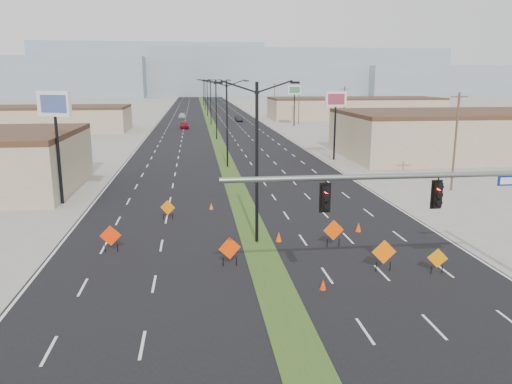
{
  "coord_description": "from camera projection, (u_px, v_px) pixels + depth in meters",
  "views": [
    {
      "loc": [
        -3.74,
        -18.06,
        10.16
      ],
      "look_at": [
        -0.01,
        12.37,
        3.2
      ],
      "focal_mm": 35.0,
      "sensor_mm": 36.0,
      "label": 1
    }
  ],
  "objects": [
    {
      "name": "construction_sign_5",
      "position": [
        438.0,
        259.0,
        26.46
      ],
      "size": [
        1.03,
        0.34,
        1.41
      ],
      "rotation": [
        0.0,
        0.0,
        -0.29
      ],
      "color": "orange",
      "rests_on": "ground"
    },
    {
      "name": "utility_pole_2",
      "position": [
        299.0,
        104.0,
        113.47
      ],
      "size": [
        1.6,
        0.2,
        9.0
      ],
      "color": "#4C3823",
      "rests_on": "ground"
    },
    {
      "name": "road_surface",
      "position": [
        211.0,
        123.0,
        116.96
      ],
      "size": [
        25.0,
        400.0,
        0.02
      ],
      "primitive_type": "cube",
      "color": "black",
      "rests_on": "ground"
    },
    {
      "name": "utility_pole_1",
      "position": [
        344.0,
        114.0,
        79.59
      ],
      "size": [
        1.6,
        0.2,
        9.0
      ],
      "color": "#4C3823",
      "rests_on": "ground"
    },
    {
      "name": "streetlight_2",
      "position": [
        216.0,
        108.0,
        84.79
      ],
      "size": [
        5.15,
        0.24,
        10.02
      ],
      "color": "black",
      "rests_on": "ground"
    },
    {
      "name": "streetlight_1",
      "position": [
        227.0,
        121.0,
        57.69
      ],
      "size": [
        5.15,
        0.24,
        10.02
      ],
      "color": "black",
      "rests_on": "ground"
    },
    {
      "name": "construction_sign_3",
      "position": [
        384.0,
        253.0,
        26.7
      ],
      "size": [
        1.34,
        0.09,
        1.79
      ],
      "rotation": [
        0.0,
        0.0,
        -0.04
      ],
      "color": "#FC6105",
      "rests_on": "ground"
    },
    {
      "name": "streetlight_4",
      "position": [
        207.0,
        96.0,
        138.99
      ],
      "size": [
        5.15,
        0.24,
        10.02
      ],
      "color": "black",
      "rests_on": "ground"
    },
    {
      "name": "construction_sign_4",
      "position": [
        334.0,
        231.0,
        30.67
      ],
      "size": [
        1.3,
        0.12,
        1.73
      ],
      "rotation": [
        0.0,
        0.0,
        0.06
      ],
      "color": "#F54905",
      "rests_on": "ground"
    },
    {
      "name": "cone_2",
      "position": [
        358.0,
        227.0,
        33.89
      ],
      "size": [
        0.45,
        0.45,
        0.66
      ],
      "primitive_type": "cone",
      "rotation": [
        0.0,
        0.0,
        -0.15
      ],
      "color": "#D94404",
      "rests_on": "ground"
    },
    {
      "name": "cone_0",
      "position": [
        323.0,
        285.0,
        24.54
      ],
      "size": [
        0.41,
        0.41,
        0.55
      ],
      "primitive_type": "cone",
      "rotation": [
        0.0,
        0.0,
        0.28
      ],
      "color": "red",
      "rests_on": "ground"
    },
    {
      "name": "building_sw_far",
      "position": [
        50.0,
        120.0,
        98.14
      ],
      "size": [
        30.0,
        14.0,
        4.5
      ],
      "primitive_type": "cube",
      "color": "tan",
      "rests_on": "ground"
    },
    {
      "name": "ground",
      "position": [
        293.0,
        336.0,
        20.17
      ],
      "size": [
        600.0,
        600.0,
        0.0
      ],
      "primitive_type": "plane",
      "color": "gray",
      "rests_on": "ground"
    },
    {
      "name": "mesa_backdrop",
      "position": [
        152.0,
        70.0,
        322.79
      ],
      "size": [
        140.0,
        50.0,
        32.0
      ],
      "primitive_type": "cube",
      "color": "gray",
      "rests_on": "ground"
    },
    {
      "name": "mesa_center",
      "position": [
        263.0,
        73.0,
        312.2
      ],
      "size": [
        220.0,
        50.0,
        28.0
      ],
      "primitive_type": "cube",
      "color": "gray",
      "rests_on": "ground"
    },
    {
      "name": "construction_sign_1",
      "position": [
        230.0,
        249.0,
        27.47
      ],
      "size": [
        1.24,
        0.34,
        1.69
      ],
      "rotation": [
        0.0,
        0.0,
        0.24
      ],
      "color": "#FB3C05",
      "rests_on": "ground"
    },
    {
      "name": "streetlight_0",
      "position": [
        257.0,
        158.0,
        30.59
      ],
      "size": [
        5.15,
        0.24,
        10.02
      ],
      "color": "black",
      "rests_on": "ground"
    },
    {
      "name": "pole_sign_east_near",
      "position": [
        336.0,
        105.0,
        62.8
      ],
      "size": [
        2.84,
        0.82,
        8.64
      ],
      "rotation": [
        0.0,
        0.0,
        0.17
      ],
      "color": "black",
      "rests_on": "ground"
    },
    {
      "name": "construction_sign_2",
      "position": [
        168.0,
        208.0,
        36.68
      ],
      "size": [
        1.08,
        0.35,
        1.49
      ],
      "rotation": [
        0.0,
        0.0,
        -0.28
      ],
      "color": "orange",
      "rests_on": "ground"
    },
    {
      "name": "signal_mast",
      "position": [
        476.0,
        203.0,
        22.06
      ],
      "size": [
        16.3,
        0.6,
        8.0
      ],
      "color": "slate",
      "rests_on": "ground"
    },
    {
      "name": "construction_sign_0",
      "position": [
        111.0,
        237.0,
        29.71
      ],
      "size": [
        1.26,
        0.11,
        1.67
      ],
      "rotation": [
        0.0,
        0.0,
        0.05
      ],
      "color": "#FD3105",
      "rests_on": "ground"
    },
    {
      "name": "building_se_near",
      "position": [
        477.0,
        135.0,
        67.16
      ],
      "size": [
        36.0,
        18.0,
        5.5
      ],
      "primitive_type": "cube",
      "color": "tan",
      "rests_on": "ground"
    },
    {
      "name": "pole_sign_west",
      "position": [
        55.0,
        113.0,
        39.98
      ],
      "size": [
        2.89,
        1.54,
        9.24
      ],
      "rotation": [
        0.0,
        0.0,
        -0.42
      ],
      "color": "black",
      "rests_on": "ground"
    },
    {
      "name": "pole_sign_east_far",
      "position": [
        295.0,
        93.0,
        108.32
      ],
      "size": [
        2.89,
        0.54,
        8.81
      ],
      "rotation": [
        0.0,
        0.0,
        -0.06
      ],
      "color": "black",
      "rests_on": "ground"
    },
    {
      "name": "car_mid",
      "position": [
        239.0,
        119.0,
        121.48
      ],
      "size": [
        1.74,
        4.09,
        1.31
      ],
      "primitive_type": "imported",
      "rotation": [
        0.0,
        0.0,
        0.09
      ],
      "color": "black",
      "rests_on": "ground"
    },
    {
      "name": "cone_1",
      "position": [
        279.0,
        237.0,
        31.81
      ],
      "size": [
        0.49,
        0.49,
        0.65
      ],
      "primitive_type": "cone",
      "rotation": [
        0.0,
        0.0,
        -0.3
      ],
      "color": "#E04A04",
      "rests_on": "ground"
    },
    {
      "name": "cone_3",
      "position": [
        211.0,
        206.0,
        39.69
      ],
      "size": [
        0.37,
        0.37,
        0.54
      ],
      "primitive_type": "cone",
      "rotation": [
        0.0,
        0.0,
        0.14
      ],
      "color": "#FF5D05",
      "rests_on": "ground"
    },
    {
      "name": "mesa_east",
      "position": [
        481.0,
        81.0,
        320.27
      ],
      "size": [
        160.0,
        50.0,
        18.0
      ],
      "primitive_type": "cube",
      "color": "gray",
      "rests_on": "ground"
    },
    {
      "name": "utility_pole_0",
      "position": [
        455.0,
        140.0,
        45.71
      ],
      "size": [
        1.6,
        0.2,
        9.0
      ],
      "color": "#4C3823",
      "rests_on": "ground"
    },
    {
      "name": "utility_pole_3",
      "position": [
        275.0,
        98.0,
        147.34
      ],
      "size": [
        1.6,
        0.2,
        9.0
      ],
      "color": "#4C3823",
      "rests_on": "ground"
    },
    {
      "name": "median_strip",
      "position": [
        211.0,
        123.0,
        116.96
      ],
      "size": [
        2.0,
        400.0,
        0.04
      ],
      "primitive_type": "cube",
      "color": "#324819",
      "rests_on": "ground"
    },
    {
      "name": "streetlight_5",
      "position": [
        205.0,
        94.0,
        166.09
      ],
      "size": [
        5.15,
        0.24,
        10.02
      ],
      "color": "black",
      "rests_on": "ground"
    },
    {
      "name": "streetlight_6",
      "position": [
        203.0,
        92.0,
        193.2
      ],
      "size": [
        5.15,
        0.24,
        10.02
      ],
      "color": "black",
      "rests_on": "ground"
    },
    {
      "name": "car_left",
      "position": [
        184.0,
        125.0,
        104.42
      ],
      "size": [
        2.09,
        4.37,
        1.44
      ],
      "primitive_type": "imported",
      "rotation": [
        0.0,
        0.0,
        0.1
      ],
      "color": "maroon",
      "rests_on": "ground"
    },
    {
      "name": "car_far",
      "position": [
        182.0,
        116.0,
        131.84
      ],
      "size": [
        1.97,
        4.47,
        1.28
      ],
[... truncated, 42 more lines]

